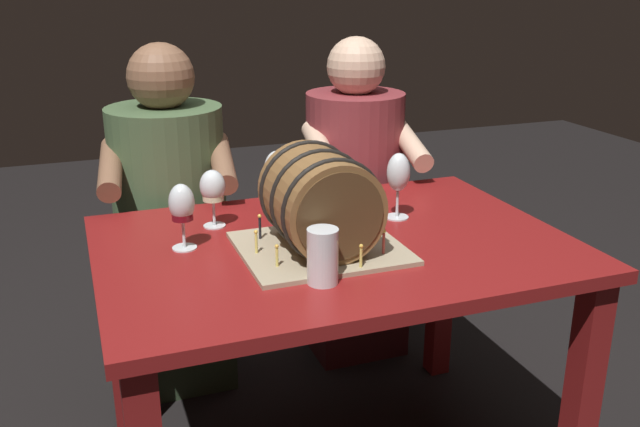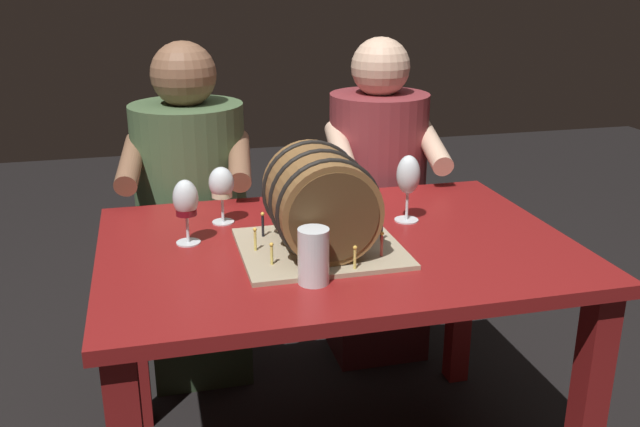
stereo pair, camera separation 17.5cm
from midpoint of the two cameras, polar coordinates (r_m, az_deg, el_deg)
dining_table at (r=1.89m, az=4.01°, el=-5.59°), size 1.23×0.86×0.73m
barrel_cake at (r=1.75m, az=2.88°, el=0.74°), size 0.41×0.36×0.27m
wine_glass_empty at (r=1.99m, az=9.75°, el=2.95°), size 0.07×0.07×0.19m
wine_glass_rose at (r=2.03m, az=-0.17°, el=3.44°), size 0.08×0.08×0.19m
wine_glass_white at (r=1.96m, az=-5.53°, el=2.24°), size 0.07×0.07×0.16m
wine_glass_amber at (r=2.07m, az=3.85°, el=3.73°), size 0.08×0.08×0.19m
wine_glass_red at (r=1.81m, az=-8.23°, el=0.92°), size 0.07×0.07×0.17m
beer_pint at (r=1.58m, az=2.64°, el=-3.76°), size 0.07×0.07×0.13m
person_seated_left at (r=2.44m, az=-8.34°, el=-0.86°), size 0.45×0.52×1.20m
person_seated_right at (r=2.59m, az=6.59°, el=0.11°), size 0.43×0.51×1.19m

